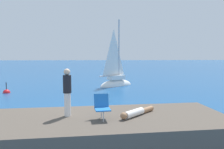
% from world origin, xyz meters
% --- Properties ---
extents(ground_plane, '(160.00, 160.00, 0.00)m').
position_xyz_m(ground_plane, '(0.00, 0.00, 0.00)').
color(ground_plane, navy).
extents(shore_ledge, '(8.64, 4.10, 1.09)m').
position_xyz_m(shore_ledge, '(0.99, -3.98, 0.54)').
color(shore_ledge, brown).
rests_on(shore_ledge, ground).
extents(boulder_seaward, '(1.78, 1.79, 1.19)m').
position_xyz_m(boulder_seaward, '(-1.43, -1.95, 0.00)').
color(boulder_seaward, brown).
rests_on(boulder_seaward, ground).
extents(boulder_inland, '(1.92, 1.74, 1.11)m').
position_xyz_m(boulder_inland, '(2.03, -1.90, 0.00)').
color(boulder_inland, brown).
rests_on(boulder_inland, ground).
extents(sailboat_near, '(3.70, 3.12, 6.95)m').
position_xyz_m(sailboat_near, '(2.24, 10.36, 0.38)').
color(sailboat_near, white).
rests_on(sailboat_near, ground).
extents(person_sunbather, '(1.34, 1.34, 0.25)m').
position_xyz_m(person_sunbather, '(2.05, -3.88, 1.20)').
color(person_sunbather, white).
rests_on(person_sunbather, shore_ledge).
extents(person_standing, '(0.28, 0.28, 1.62)m').
position_xyz_m(person_standing, '(-0.29, -3.81, 1.95)').
color(person_standing, white).
rests_on(person_standing, shore_ledge).
extents(beach_chair, '(0.56, 0.66, 0.80)m').
position_xyz_m(beach_chair, '(0.87, -4.20, 1.53)').
color(beach_chair, blue).
rests_on(beach_chair, shore_ledge).
extents(marker_buoy, '(0.56, 0.56, 1.13)m').
position_xyz_m(marker_buoy, '(-6.74, 6.97, 0.01)').
color(marker_buoy, red).
rests_on(marker_buoy, ground).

